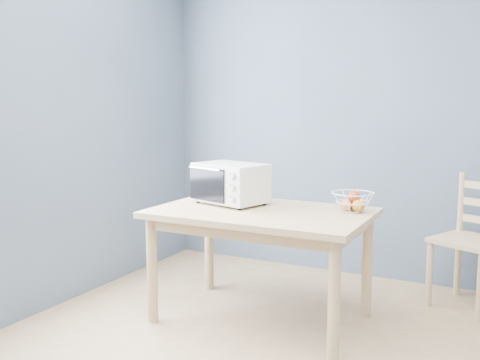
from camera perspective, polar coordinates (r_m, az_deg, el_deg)
The scene contains 5 objects.
room at distance 2.33m, azimuth 5.12°, elevation 4.72°, with size 4.01×4.51×2.61m.
dining_table at distance 3.54m, azimuth 2.27°, elevation -4.82°, with size 1.40×0.90×0.75m.
toaster_oven at distance 3.73m, azimuth -1.26°, elevation -0.25°, with size 0.55×0.45×0.28m.
fruit_basket at distance 3.52m, azimuth 11.90°, elevation -2.26°, with size 0.28×0.28×0.14m.
dining_chair at distance 4.15m, azimuth 23.62°, elevation -6.19°, with size 0.58×0.58×0.94m.
Camera 1 is at (0.87, -2.15, 1.42)m, focal length 40.00 mm.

